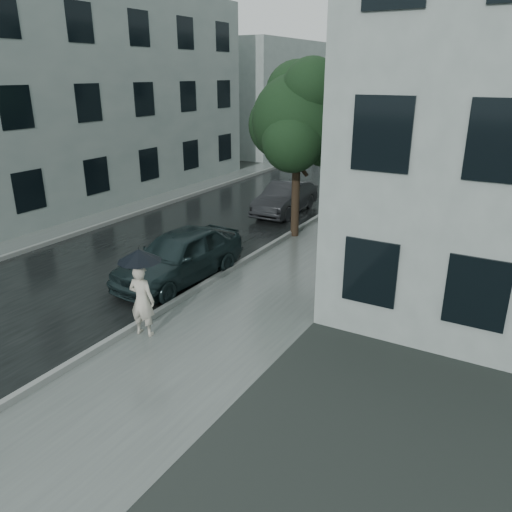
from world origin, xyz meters
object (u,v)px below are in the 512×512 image
Objects in this scene: street_tree at (299,119)px; car_far at (285,198)px; lamp_post at (328,149)px; car_near at (179,256)px; pedestrian at (142,300)px.

car_far is at bearing 124.49° from street_tree.
lamp_post is 1.22× the size of car_near.
car_near is at bearing -87.19° from car_far.
lamp_post is at bearing 79.85° from car_near.
street_tree is 1.16× the size of lamp_post.
pedestrian is at bearing -90.90° from lamp_post.
pedestrian is 0.42× the size of car_far.
pedestrian is 0.27× the size of street_tree.
car_far is at bearing -88.26° from pedestrian.
lamp_post is at bearing -100.33° from pedestrian.
lamp_post reaches higher than car_near.
car_near is at bearing -102.17° from lamp_post.
car_near is at bearing -100.46° from street_tree.
pedestrian is 0.39× the size of car_near.
car_near is 8.23m from car_far.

